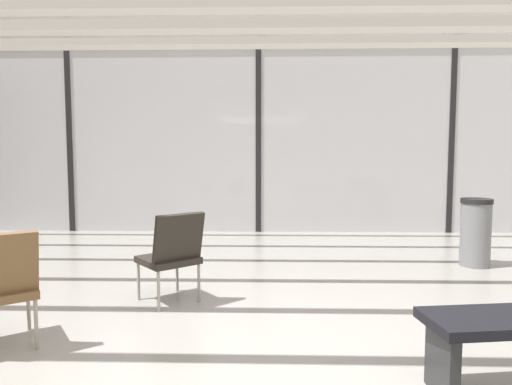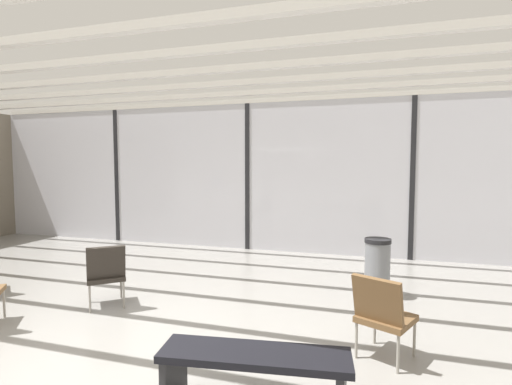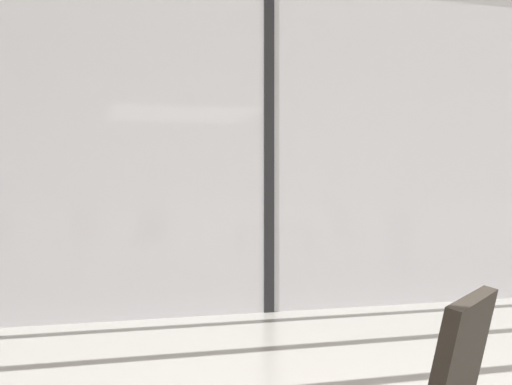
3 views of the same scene
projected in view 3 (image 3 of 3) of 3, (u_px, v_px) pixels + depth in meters
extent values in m
cube|color=silver|center=(268.00, 142.00, 6.14)|extent=(14.00, 0.08, 3.32)
cube|color=black|center=(268.00, 142.00, 6.14)|extent=(0.10, 0.12, 3.32)
ellipsoid|color=#B2BCD6|center=(218.00, 156.00, 11.99)|extent=(12.22, 3.63, 3.63)
sphere|color=black|center=(24.00, 130.00, 9.44)|extent=(0.28, 0.28, 0.28)
sphere|color=black|center=(86.00, 131.00, 9.69)|extent=(0.28, 0.28, 0.28)
sphere|color=black|center=(145.00, 133.00, 9.94)|extent=(0.28, 0.28, 0.28)
sphere|color=black|center=(201.00, 134.00, 10.20)|extent=(0.28, 0.28, 0.28)
sphere|color=black|center=(254.00, 135.00, 10.45)|extent=(0.28, 0.28, 0.28)
sphere|color=black|center=(304.00, 137.00, 10.70)|extent=(0.28, 0.28, 0.28)
sphere|color=black|center=(353.00, 138.00, 10.95)|extent=(0.28, 0.28, 0.28)
cube|color=#28231E|center=(459.00, 363.00, 2.02)|extent=(0.45, 0.42, 0.44)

